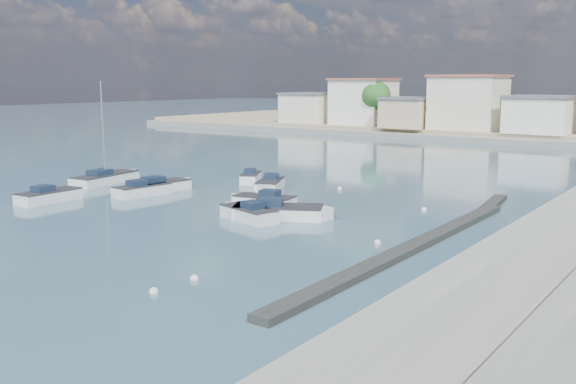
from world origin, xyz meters
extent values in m
plane|color=#304E61|center=(0.00, 40.00, 0.00)|extent=(400.00, 400.00, 0.00)
cube|color=slate|center=(14.15, 13.00, 0.90)|extent=(4.17, 90.00, 2.86)
cube|color=slate|center=(14.00, 4.00, 0.40)|extent=(5.31, 3.50, 1.94)
cube|color=black|center=(7.00, 10.00, 0.17)|extent=(1.00, 26.00, 0.35)
cube|color=black|center=(6.50, 24.00, 0.15)|extent=(2.00, 8.05, 0.30)
cube|color=slate|center=(0.00, 71.00, 0.40)|extent=(160.00, 2.50, 0.80)
cube|color=beige|center=(-44.00, 76.00, 3.90)|extent=(8.00, 8.00, 5.00)
cube|color=#595960|center=(-44.00, 76.00, 6.58)|extent=(8.48, 8.48, 0.35)
cube|color=white|center=(-34.00, 78.00, 5.15)|extent=(9.00, 9.00, 7.50)
cube|color=#99513D|center=(-34.00, 78.00, 9.08)|extent=(9.54, 9.54, 0.35)
cube|color=#CFB38E|center=(-24.00, 75.00, 3.65)|extent=(7.00, 8.00, 4.50)
cube|color=#595960|center=(-24.00, 75.00, 6.08)|extent=(7.42, 8.48, 0.35)
cube|color=beige|center=(-15.00, 77.00, 5.40)|extent=(10.00, 9.00, 8.00)
cube|color=#99513D|center=(-15.00, 77.00, 9.58)|extent=(10.60, 9.54, 0.35)
cube|color=white|center=(-4.00, 76.00, 3.90)|extent=(8.50, 8.50, 5.00)
cube|color=#595960|center=(-4.00, 76.00, 6.58)|extent=(9.01, 9.01, 0.35)
cylinder|color=#38281E|center=(-30.00, 75.00, 3.09)|extent=(0.44, 0.44, 3.38)
sphere|color=#214E1A|center=(-30.00, 75.00, 6.43)|extent=(4.80, 4.80, 4.80)
sphere|color=#214E1A|center=(-29.10, 74.40, 6.20)|extent=(3.60, 3.60, 3.60)
sphere|color=#214E1A|center=(-30.75, 75.45, 6.58)|extent=(3.30, 3.30, 3.30)
cylinder|color=#38281E|center=(-12.00, 78.00, 2.86)|extent=(0.44, 0.44, 2.93)
sphere|color=#214E1A|center=(-12.00, 78.00, 5.75)|extent=(4.16, 4.16, 4.16)
sphere|color=#214E1A|center=(-11.22, 77.48, 5.56)|extent=(3.12, 3.12, 3.12)
sphere|color=#214E1A|center=(-12.65, 78.39, 5.88)|extent=(2.86, 2.86, 2.86)
cube|color=silver|center=(-20.62, 7.02, 0.30)|extent=(1.99, 4.73, 1.00)
cube|color=silver|center=(-20.70, 9.02, 0.30)|extent=(1.83, 1.83, 1.00)
cube|color=#262628|center=(-20.62, 7.02, 0.80)|extent=(2.03, 4.73, 0.08)
cube|color=#172438|center=(-20.61, 6.55, 1.04)|extent=(1.18, 1.44, 0.48)
cube|color=silver|center=(-17.05, 12.79, 0.30)|extent=(2.33, 4.56, 1.00)
cube|color=silver|center=(-16.81, 14.63, 0.30)|extent=(1.75, 1.75, 1.00)
cube|color=#262628|center=(-17.05, 12.79, 0.80)|extent=(2.37, 4.57, 0.08)
cube|color=#172438|center=(-17.11, 12.35, 1.04)|extent=(1.26, 1.44, 0.48)
cube|color=silver|center=(-4.67, 10.74, 0.30)|extent=(4.61, 2.75, 1.00)
cube|color=silver|center=(-6.47, 11.25, 0.30)|extent=(1.58, 1.58, 1.00)
cube|color=#262628|center=(-4.67, 10.74, 0.80)|extent=(4.62, 2.79, 0.08)
cube|color=#172438|center=(-4.26, 10.63, 1.04)|extent=(1.52, 1.33, 0.48)
cube|color=silver|center=(-6.46, 14.68, 0.30)|extent=(4.56, 2.59, 1.00)
cube|color=silver|center=(-8.26, 14.31, 0.30)|extent=(1.72, 1.72, 1.00)
cube|color=#262628|center=(-6.46, 14.68, 0.80)|extent=(4.57, 2.62, 0.08)
cube|color=#172438|center=(-6.04, 14.77, 1.04)|extent=(1.48, 1.33, 0.48)
cube|color=silver|center=(-17.35, 14.85, 0.30)|extent=(2.60, 5.27, 1.00)
cube|color=silver|center=(-17.09, 17.01, 0.30)|extent=(1.99, 1.99, 1.00)
cube|color=#262628|center=(-17.35, 14.85, 0.80)|extent=(2.64, 5.27, 0.08)
cube|color=#172438|center=(-17.41, 14.35, 1.04)|extent=(1.42, 1.66, 0.48)
cube|color=silver|center=(-14.35, 22.85, 0.30)|extent=(2.95, 3.75, 1.00)
cube|color=silver|center=(-15.09, 24.17, 0.30)|extent=(1.23, 1.23, 1.00)
cube|color=#262628|center=(-14.35, 22.85, 0.80)|extent=(2.98, 3.77, 0.08)
cube|color=#172438|center=(-14.18, 22.55, 1.04)|extent=(1.28, 1.35, 0.48)
cube|color=silver|center=(-10.61, 20.77, 0.30)|extent=(3.49, 4.79, 1.00)
cube|color=silver|center=(-9.76, 19.03, 0.30)|extent=(1.53, 1.53, 1.00)
cube|color=#262628|center=(-10.61, 20.77, 0.80)|extent=(3.52, 4.80, 0.08)
cube|color=#172438|center=(-10.80, 21.18, 1.04)|extent=(1.54, 1.67, 0.48)
cube|color=silver|center=(-3.49, 12.33, 0.30)|extent=(6.13, 4.71, 1.00)
cube|color=silver|center=(-1.32, 13.50, 0.30)|extent=(1.98, 1.98, 1.00)
cube|color=#262628|center=(-3.49, 12.33, 0.80)|extent=(6.15, 4.75, 0.08)
cube|color=#172438|center=(-4.00, 12.05, 1.04)|extent=(2.18, 2.05, 0.48)
cube|color=silver|center=(-24.21, 14.98, 0.30)|extent=(3.16, 6.76, 1.00)
cube|color=silver|center=(-24.66, 17.81, 0.30)|extent=(2.14, 2.14, 1.00)
cube|color=#262628|center=(-24.21, 14.98, 0.80)|extent=(3.20, 6.77, 0.08)
cube|color=#172438|center=(-24.11, 14.34, 1.04)|extent=(1.63, 2.14, 0.48)
cylinder|color=silver|center=(-24.21, 14.98, 4.80)|extent=(0.12, 0.12, 8.00)
cylinder|color=silver|center=(-24.03, 13.80, 1.50)|extent=(0.45, 2.38, 0.08)
sphere|color=silver|center=(1.31, -0.40, 0.05)|extent=(0.41, 0.41, 0.41)
sphere|color=silver|center=(4.92, 10.12, 0.05)|extent=(0.41, 0.41, 0.41)
sphere|color=silver|center=(1.18, -2.69, 0.05)|extent=(0.41, 0.41, 0.41)
sphere|color=silver|center=(3.17, 20.14, 0.05)|extent=(0.41, 0.41, 0.41)
sphere|color=silver|center=(-6.00, 24.10, 0.05)|extent=(0.41, 0.41, 0.41)
camera|label=1|loc=(20.85, -20.31, 8.79)|focal=40.00mm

